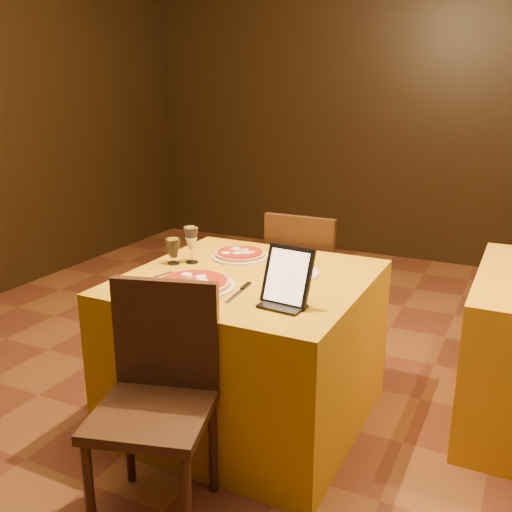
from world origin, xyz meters
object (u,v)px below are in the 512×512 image
at_px(water_glass, 173,252).
at_px(main_table, 249,348).
at_px(pizza_near, 194,284).
at_px(tablet, 288,276).
at_px(pizza_far, 240,255).
at_px(chair_main_far, 310,283).
at_px(wine_glass, 191,245).
at_px(chair_main_near, 152,413).

bearing_deg(water_glass, main_table, -0.49).
height_order(pizza_near, water_glass, water_glass).
bearing_deg(tablet, main_table, 146.50).
xyz_separation_m(pizza_far, tablet, (0.48, -0.49, 0.10)).
relative_size(chair_main_far, wine_glass, 4.79).
relative_size(chair_main_far, tablet, 3.73).
xyz_separation_m(main_table, water_glass, (-0.42, 0.00, 0.44)).
xyz_separation_m(pizza_far, water_glass, (-0.25, -0.24, 0.05)).
height_order(chair_main_far, pizza_near, chair_main_far).
xyz_separation_m(chair_main_near, tablet, (0.31, 0.54, 0.41)).
xyz_separation_m(pizza_near, wine_glass, (-0.21, 0.31, 0.08)).
relative_size(chair_main_near, water_glass, 7.00).
height_order(water_glass, tablet, tablet).
bearing_deg(pizza_near, wine_glass, 123.67).
bearing_deg(tablet, chair_main_near, -113.79).
relative_size(main_table, wine_glass, 5.79).
bearing_deg(wine_glass, main_table, -9.66).
xyz_separation_m(chair_main_near, wine_glass, (-0.35, 0.85, 0.39)).
bearing_deg(chair_main_far, wine_glass, 65.30).
relative_size(pizza_far, tablet, 1.20).
height_order(main_table, chair_main_near, chair_main_near).
bearing_deg(chair_main_near, chair_main_far, 74.11).
xyz_separation_m(chair_main_far, water_glass, (-0.42, -0.83, 0.36)).
relative_size(chair_main_near, wine_glass, 4.79).
bearing_deg(chair_main_far, pizza_near, 82.26).
bearing_deg(tablet, pizza_near, -174.01).
height_order(chair_main_near, water_glass, chair_main_near).
distance_m(pizza_near, pizza_far, 0.50).
bearing_deg(chair_main_near, water_glass, 102.29).
xyz_separation_m(main_table, wine_glass, (-0.35, 0.06, 0.47)).
xyz_separation_m(main_table, pizza_far, (-0.17, 0.24, 0.39)).
bearing_deg(wine_glass, pizza_far, 45.45).
distance_m(chair_main_near, water_glass, 0.97).
bearing_deg(wine_glass, pizza_near, -56.33).
bearing_deg(chair_main_near, wine_glass, 96.64).
distance_m(chair_main_far, tablet, 1.20).
bearing_deg(wine_glass, water_glass, -142.19).
bearing_deg(wine_glass, tablet, -25.19).
distance_m(main_table, tablet, 0.63).
height_order(chair_main_far, wine_glass, wine_glass).
xyz_separation_m(main_table, chair_main_near, (-0.00, -0.79, 0.08)).
bearing_deg(tablet, wine_glass, 160.54).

